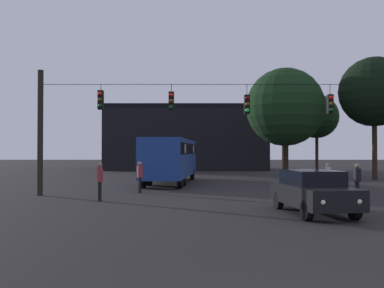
{
  "coord_description": "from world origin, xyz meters",
  "views": [
    {
      "loc": [
        -1.19,
        -5.26,
        2.18
      ],
      "look_at": [
        -1.13,
        20.53,
        2.63
      ],
      "focal_mm": 40.4,
      "sensor_mm": 36.0,
      "label": 1
    }
  ],
  "objects_px": {
    "car_near_right": "(312,191)",
    "tree_right_far": "(316,117)",
    "city_bus": "(170,156)",
    "pedestrian_crossing_left": "(327,176)",
    "pedestrian_crossing_center": "(139,175)",
    "pedestrian_crossing_right": "(99,179)",
    "tree_behind_building": "(373,92)",
    "pedestrian_near_bus": "(356,179)",
    "tree_left_silhouette": "(284,107)"
  },
  "relations": [
    {
      "from": "pedestrian_crossing_left",
      "to": "tree_left_silhouette",
      "type": "height_order",
      "value": "tree_left_silhouette"
    },
    {
      "from": "car_near_right",
      "to": "pedestrian_crossing_left",
      "type": "height_order",
      "value": "pedestrian_crossing_left"
    },
    {
      "from": "car_near_right",
      "to": "tree_right_far",
      "type": "bearing_deg",
      "value": 73.59
    },
    {
      "from": "pedestrian_near_bus",
      "to": "tree_left_silhouette",
      "type": "relative_size",
      "value": 0.18
    },
    {
      "from": "pedestrian_crossing_left",
      "to": "pedestrian_near_bus",
      "type": "relative_size",
      "value": 0.96
    },
    {
      "from": "tree_right_far",
      "to": "city_bus",
      "type": "bearing_deg",
      "value": -132.85
    },
    {
      "from": "pedestrian_near_bus",
      "to": "car_near_right",
      "type": "bearing_deg",
      "value": -126.03
    },
    {
      "from": "car_near_right",
      "to": "city_bus",
      "type": "bearing_deg",
      "value": 111.21
    },
    {
      "from": "city_bus",
      "to": "car_near_right",
      "type": "relative_size",
      "value": 2.49
    },
    {
      "from": "pedestrian_near_bus",
      "to": "tree_left_silhouette",
      "type": "distance_m",
      "value": 15.95
    },
    {
      "from": "pedestrian_crossing_center",
      "to": "tree_right_far",
      "type": "height_order",
      "value": "tree_right_far"
    },
    {
      "from": "pedestrian_crossing_left",
      "to": "tree_right_far",
      "type": "height_order",
      "value": "tree_right_far"
    },
    {
      "from": "car_near_right",
      "to": "tree_behind_building",
      "type": "height_order",
      "value": "tree_behind_building"
    },
    {
      "from": "car_near_right",
      "to": "pedestrian_crossing_left",
      "type": "bearing_deg",
      "value": 68.83
    },
    {
      "from": "pedestrian_crossing_right",
      "to": "city_bus",
      "type": "bearing_deg",
      "value": 76.32
    },
    {
      "from": "pedestrian_crossing_left",
      "to": "pedestrian_near_bus",
      "type": "height_order",
      "value": "pedestrian_near_bus"
    },
    {
      "from": "city_bus",
      "to": "pedestrian_crossing_right",
      "type": "distance_m",
      "value": 11.12
    },
    {
      "from": "tree_behind_building",
      "to": "pedestrian_crossing_center",
      "type": "bearing_deg",
      "value": -147.11
    },
    {
      "from": "pedestrian_crossing_left",
      "to": "pedestrian_crossing_center",
      "type": "xyz_separation_m",
      "value": [
        -9.87,
        -0.04,
        0.06
      ]
    },
    {
      "from": "pedestrian_crossing_right",
      "to": "tree_right_far",
      "type": "height_order",
      "value": "tree_right_far"
    },
    {
      "from": "pedestrian_crossing_right",
      "to": "tree_left_silhouette",
      "type": "height_order",
      "value": "tree_left_silhouette"
    },
    {
      "from": "pedestrian_crossing_center",
      "to": "pedestrian_near_bus",
      "type": "distance_m",
      "value": 10.67
    },
    {
      "from": "pedestrian_crossing_left",
      "to": "pedestrian_crossing_center",
      "type": "height_order",
      "value": "pedestrian_crossing_center"
    },
    {
      "from": "car_near_right",
      "to": "tree_right_far",
      "type": "distance_m",
      "value": 32.05
    },
    {
      "from": "city_bus",
      "to": "pedestrian_crossing_right",
      "type": "bearing_deg",
      "value": -103.68
    },
    {
      "from": "tree_behind_building",
      "to": "pedestrian_near_bus",
      "type": "bearing_deg",
      "value": -115.73
    },
    {
      "from": "pedestrian_crossing_right",
      "to": "tree_left_silhouette",
      "type": "bearing_deg",
      "value": 53.89
    },
    {
      "from": "pedestrian_crossing_center",
      "to": "tree_behind_building",
      "type": "distance_m",
      "value": 21.03
    },
    {
      "from": "pedestrian_crossing_center",
      "to": "tree_right_far",
      "type": "relative_size",
      "value": 0.2
    },
    {
      "from": "car_near_right",
      "to": "tree_left_silhouette",
      "type": "xyz_separation_m",
      "value": [
        3.3,
        19.72,
        4.97
      ]
    },
    {
      "from": "pedestrian_crossing_right",
      "to": "pedestrian_near_bus",
      "type": "relative_size",
      "value": 1.05
    },
    {
      "from": "city_bus",
      "to": "pedestrian_crossing_right",
      "type": "relative_size",
      "value": 6.55
    },
    {
      "from": "pedestrian_crossing_left",
      "to": "tree_left_silhouette",
      "type": "relative_size",
      "value": 0.18
    },
    {
      "from": "city_bus",
      "to": "pedestrian_crossing_left",
      "type": "height_order",
      "value": "city_bus"
    },
    {
      "from": "pedestrian_crossing_left",
      "to": "tree_behind_building",
      "type": "relative_size",
      "value": 0.16
    },
    {
      "from": "tree_left_silhouette",
      "to": "tree_behind_building",
      "type": "height_order",
      "value": "tree_behind_building"
    },
    {
      "from": "pedestrian_crossing_right",
      "to": "pedestrian_near_bus",
      "type": "distance_m",
      "value": 11.6
    },
    {
      "from": "pedestrian_crossing_left",
      "to": "pedestrian_near_bus",
      "type": "distance_m",
      "value": 3.0
    },
    {
      "from": "pedestrian_crossing_left",
      "to": "tree_right_far",
      "type": "distance_m",
      "value": 24.16
    },
    {
      "from": "city_bus",
      "to": "pedestrian_crossing_right",
      "type": "height_order",
      "value": "city_bus"
    },
    {
      "from": "city_bus",
      "to": "pedestrian_crossing_center",
      "type": "xyz_separation_m",
      "value": [
        -1.3,
        -7.15,
        -0.93
      ]
    },
    {
      "from": "pedestrian_near_bus",
      "to": "tree_behind_building",
      "type": "height_order",
      "value": "tree_behind_building"
    },
    {
      "from": "city_bus",
      "to": "tree_right_far",
      "type": "xyz_separation_m",
      "value": [
        14.61,
        15.75,
        4.0
      ]
    },
    {
      "from": "pedestrian_crossing_center",
      "to": "tree_behind_building",
      "type": "xyz_separation_m",
      "value": [
        16.96,
        10.96,
        5.89
      ]
    },
    {
      "from": "car_near_right",
      "to": "pedestrian_crossing_right",
      "type": "distance_m",
      "value": 9.13
    },
    {
      "from": "pedestrian_crossing_right",
      "to": "tree_right_far",
      "type": "bearing_deg",
      "value": 56.99
    },
    {
      "from": "car_near_right",
      "to": "pedestrian_crossing_left",
      "type": "relative_size",
      "value": 2.86
    },
    {
      "from": "pedestrian_crossing_center",
      "to": "pedestrian_crossing_left",
      "type": "bearing_deg",
      "value": 0.24
    },
    {
      "from": "pedestrian_near_bus",
      "to": "pedestrian_crossing_center",
      "type": "bearing_deg",
      "value": 164.02
    },
    {
      "from": "tree_left_silhouette",
      "to": "tree_behind_building",
      "type": "relative_size",
      "value": 0.94
    }
  ]
}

